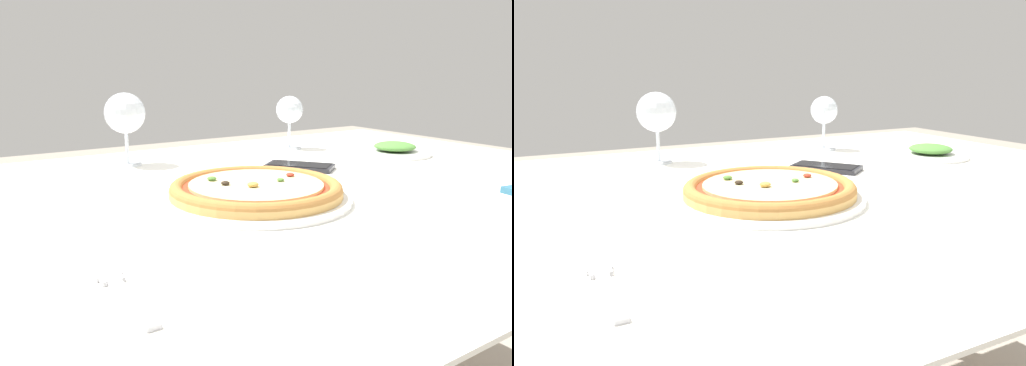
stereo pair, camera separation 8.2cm
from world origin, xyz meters
The scene contains 7 objects.
dining_table centered at (0.00, 0.00, 0.64)m, with size 1.34×1.05×0.72m.
pizza_plate centered at (-0.15, -0.06, 0.73)m, with size 0.32×0.32×0.04m.
fork centered at (-0.46, -0.27, 0.72)m, with size 0.03×0.17×0.00m.
wine_glass_far_left centered at (-0.23, 0.35, 0.83)m, with size 0.09×0.09×0.16m.
wine_glass_far_right centered at (0.21, 0.34, 0.82)m, with size 0.07×0.07×0.14m.
cell_phone centered at (0.07, 0.11, 0.72)m, with size 0.14×0.16×0.01m.
side_plate centered at (0.38, 0.12, 0.73)m, with size 0.18×0.18×0.03m.
Camera 1 is at (-0.60, -0.73, 0.94)m, focal length 35.00 mm.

